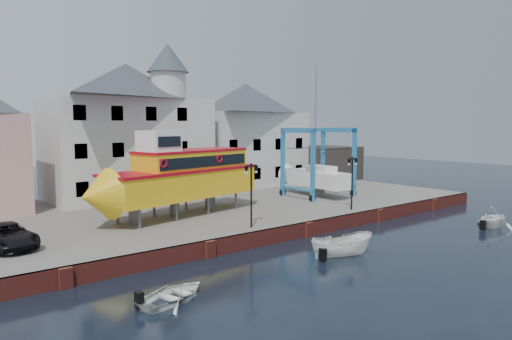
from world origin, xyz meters
TOP-DOWN VIEW (x-y plane):
  - ground at (0.00, 0.00)m, footprint 140.00×140.00m
  - hardstanding at (0.00, 11.00)m, footprint 44.00×22.00m
  - quay_wall at (-0.00, 0.10)m, footprint 44.00×0.47m
  - building_white_main at (-4.87, 18.39)m, footprint 14.00×8.30m
  - building_white_right at (9.00, 19.00)m, footprint 12.00×8.00m
  - shed_dark at (19.00, 17.00)m, footprint 8.00×7.00m
  - lamp_post_left at (-4.00, 1.20)m, footprint 1.12×0.32m
  - lamp_post_right at (6.00, 1.20)m, footprint 1.12×0.32m
  - tour_boat at (-6.20, 7.41)m, footprint 14.77×6.32m
  - travel_lift at (9.03, 8.45)m, footprint 6.01×8.24m
  - van at (-17.41, 5.50)m, footprint 2.77×5.02m
  - motorboat_a at (-1.85, -4.63)m, footprint 4.15×2.78m
  - motorboat_c at (12.89, -6.59)m, footprint 3.45×3.03m
  - motorboat_d at (-12.73, -4.50)m, footprint 4.07×3.41m

SIDE VIEW (x-z plane):
  - ground at x=0.00m, z-range 0.00..0.00m
  - motorboat_a at x=-1.85m, z-range -0.75..0.75m
  - motorboat_c at x=12.89m, z-range -0.86..0.86m
  - motorboat_d at x=-12.73m, z-range -0.36..0.36m
  - hardstanding at x=0.00m, z-range 0.00..1.00m
  - quay_wall at x=0.00m, z-range 0.00..1.00m
  - van at x=-17.41m, z-range 1.00..2.33m
  - shed_dark at x=19.00m, z-range 1.00..5.00m
  - travel_lift at x=9.03m, z-range -3.08..9.20m
  - tour_boat at x=-6.20m, z-range 0.82..7.08m
  - lamp_post_left at x=-4.00m, z-range 2.07..6.27m
  - lamp_post_right at x=6.00m, z-range 2.07..6.27m
  - building_white_right at x=9.00m, z-range 1.00..12.20m
  - building_white_main at x=-4.87m, z-range 0.34..14.34m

